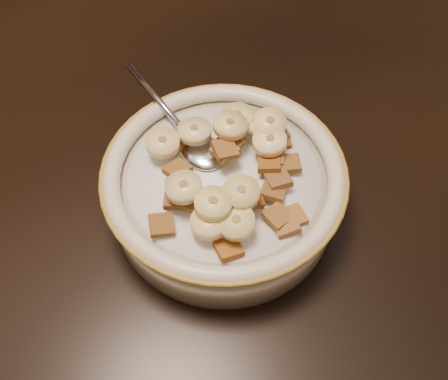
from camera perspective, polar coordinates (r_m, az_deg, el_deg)
floor at (r=1.28m, az=-10.23°, el=-18.82°), size 4.00×4.50×0.10m
table at (r=0.59m, az=-21.30°, el=3.05°), size 1.44×0.96×0.04m
cereal_bowl at (r=0.47m, az=0.00°, el=-0.32°), size 0.21×0.21×0.05m
milk at (r=0.45m, az=0.00°, el=1.51°), size 0.18×0.18×0.00m
spoon at (r=0.47m, az=-2.60°, el=4.48°), size 0.05×0.06×0.01m
cereal_square_0 at (r=0.44m, az=6.26°, el=1.14°), size 0.02×0.02×0.01m
cereal_square_1 at (r=0.42m, az=-3.31°, el=-1.30°), size 0.03×0.03×0.01m
cereal_square_2 at (r=0.49m, az=1.42°, el=8.58°), size 0.03×0.03×0.01m
cereal_square_3 at (r=0.45m, az=7.45°, el=2.98°), size 0.03×0.03×0.01m
cereal_square_4 at (r=0.42m, az=-7.15°, el=-3.98°), size 0.03×0.03×0.01m
cereal_square_5 at (r=0.46m, az=-5.93°, el=5.16°), size 0.03×0.03×0.01m
cereal_square_6 at (r=0.41m, az=0.51°, el=-6.73°), size 0.02×0.02×0.01m
cereal_square_7 at (r=0.45m, az=5.19°, el=3.07°), size 0.03×0.03×0.01m
cereal_square_8 at (r=0.47m, az=6.29°, el=5.78°), size 0.03×0.03×0.01m
cereal_square_9 at (r=0.43m, az=5.61°, el=-0.19°), size 0.03×0.03×0.01m
cereal_square_10 at (r=0.48m, az=5.97°, el=6.40°), size 0.02×0.02×0.01m
cereal_square_11 at (r=0.42m, az=7.16°, el=-4.01°), size 0.03×0.02×0.01m
cereal_square_12 at (r=0.45m, az=0.64°, el=5.49°), size 0.03×0.03×0.01m
cereal_square_13 at (r=0.42m, az=3.07°, el=-0.90°), size 0.03×0.03×0.01m
cereal_square_14 at (r=0.43m, az=7.87°, el=-3.05°), size 0.02×0.02×0.01m
cereal_square_15 at (r=0.42m, az=6.10°, el=-2.98°), size 0.02×0.02×0.01m
cereal_square_16 at (r=0.48m, az=1.05°, el=7.45°), size 0.03×0.03×0.01m
cereal_square_17 at (r=0.42m, az=1.88°, el=-0.75°), size 0.03×0.03×0.01m
cereal_square_18 at (r=0.45m, az=5.63°, el=4.12°), size 0.03×0.03×0.01m
cereal_square_19 at (r=0.44m, az=0.11°, el=4.48°), size 0.02×0.02×0.01m
cereal_square_20 at (r=0.44m, az=0.12°, el=4.66°), size 0.02×0.02×0.01m
cereal_square_21 at (r=0.44m, az=-5.33°, el=2.31°), size 0.02×0.03×0.01m
cereal_square_22 at (r=0.43m, az=-5.51°, el=-0.99°), size 0.03×0.03×0.01m
banana_slice_0 at (r=0.47m, az=3.93°, el=7.65°), size 0.04×0.04×0.01m
banana_slice_1 at (r=0.40m, az=1.41°, el=-3.69°), size 0.04×0.04×0.01m
banana_slice_2 at (r=0.41m, az=-4.61°, el=0.32°), size 0.04×0.04×0.01m
banana_slice_3 at (r=0.46m, az=1.03°, el=7.54°), size 0.03×0.03×0.01m
banana_slice_4 at (r=0.41m, az=2.00°, el=-0.30°), size 0.04×0.04×0.01m
banana_slice_5 at (r=0.40m, az=-1.25°, el=-1.56°), size 0.04×0.04×0.01m
banana_slice_6 at (r=0.46m, az=-3.37°, el=6.74°), size 0.04×0.04×0.01m
banana_slice_7 at (r=0.45m, az=-7.02°, el=5.38°), size 0.04×0.04×0.01m
banana_slice_8 at (r=0.46m, az=5.25°, el=7.57°), size 0.04×0.04×0.02m
banana_slice_9 at (r=0.41m, az=-1.70°, el=-3.74°), size 0.04×0.04×0.01m
banana_slice_10 at (r=0.47m, az=1.50°, el=8.36°), size 0.04×0.04×0.01m
banana_slice_11 at (r=0.45m, az=0.70°, el=7.43°), size 0.04×0.04×0.02m
banana_slice_12 at (r=0.45m, az=5.25°, el=5.52°), size 0.04×0.04×0.01m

